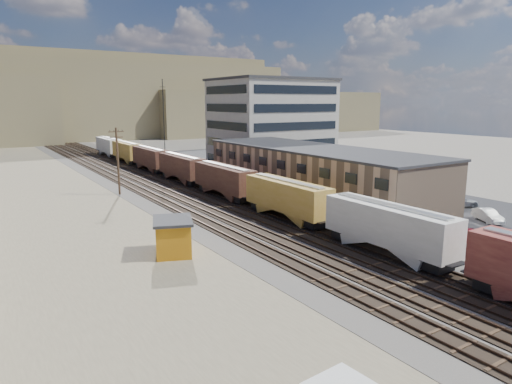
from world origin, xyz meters
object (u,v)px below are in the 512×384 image
parked_car_red (472,236)px  parked_car_white (488,216)px  freight_train (201,172)px  parked_car_blue (272,168)px  parked_car_silver (459,202)px  utility_pole_north (118,160)px  maintenance_shed (173,236)px

parked_car_red → parked_car_white: 9.88m
parked_car_white → freight_train: bearing=146.0°
freight_train → parked_car_blue: freight_train is taller
parked_car_silver → parked_car_blue: 38.34m
parked_car_silver → utility_pole_north: bearing=71.2°
utility_pole_north → parked_car_silver: (35.20, -32.54, -4.54)m
parked_car_white → parked_car_blue: parked_car_blue is taller
freight_train → parked_car_red: size_ratio=27.36×
maintenance_shed → parked_car_red: bearing=-26.5°
parked_car_silver → parked_car_red: bearing=151.9°
parked_car_white → parked_car_red: bearing=-128.7°
maintenance_shed → utility_pole_north: bearing=82.6°
parked_car_white → parked_car_silver: parked_car_silver is taller
utility_pole_north → parked_car_white: (31.25, -38.89, -4.56)m
freight_train → parked_car_red: bearing=-76.2°
freight_train → utility_pole_north: bearing=168.1°
utility_pole_north → maintenance_shed: 30.24m
freight_train → parked_car_blue: bearing=23.0°
maintenance_shed → parked_car_blue: bearing=44.9°
utility_pole_north → maintenance_shed: bearing=-97.4°
freight_train → parked_car_silver: freight_train is taller
parked_car_red → parked_car_blue: size_ratio=0.71×
parked_car_red → parked_car_white: parked_car_red is taller
maintenance_shed → parked_car_silver: bearing=-4.1°
freight_train → parked_car_silver: 37.75m
utility_pole_north → parked_car_white: utility_pole_north is taller
freight_train → maintenance_shed: freight_train is taller
parked_car_white → parked_car_silver: 7.48m
freight_train → parked_car_blue: size_ratio=19.33×
parked_car_blue → parked_car_red: bearing=-148.8°
parked_car_red → parked_car_blue: (9.52, 48.35, 0.12)m
parked_car_silver → maintenance_shed: bearing=109.9°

